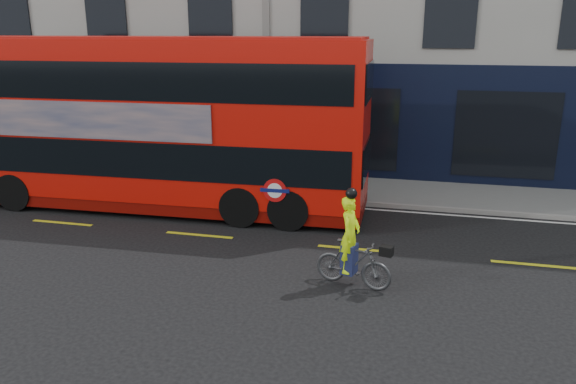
% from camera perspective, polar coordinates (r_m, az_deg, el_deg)
% --- Properties ---
extents(ground, '(120.00, 120.00, 0.00)m').
position_cam_1_polar(ground, '(13.33, -11.45, -6.52)').
color(ground, black).
rests_on(ground, ground).
extents(pavement, '(60.00, 3.00, 0.12)m').
position_cam_1_polar(pavement, '(19.06, -3.29, 0.91)').
color(pavement, slate).
rests_on(pavement, ground).
extents(kerb, '(60.00, 0.12, 0.13)m').
position_cam_1_polar(kerb, '(17.69, -4.69, -0.32)').
color(kerb, gray).
rests_on(kerb, ground).
extents(road_edge_line, '(58.00, 0.10, 0.01)m').
position_cam_1_polar(road_edge_line, '(17.43, -5.00, -0.79)').
color(road_edge_line, silver).
rests_on(road_edge_line, ground).
extents(lane_dashes, '(58.00, 0.12, 0.01)m').
position_cam_1_polar(lane_dashes, '(14.60, -8.99, -4.33)').
color(lane_dashes, gold).
rests_on(lane_dashes, ground).
extents(bus, '(12.22, 3.13, 4.89)m').
position_cam_1_polar(bus, '(16.63, -13.17, 6.89)').
color(bus, red).
rests_on(bus, ground).
extents(cyclist, '(1.69, 0.85, 2.08)m').
position_cam_1_polar(cyclist, '(11.51, 6.55, -6.28)').
color(cyclist, '#424447').
rests_on(cyclist, ground).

